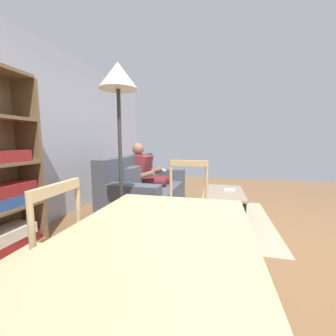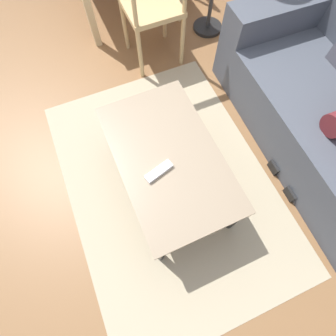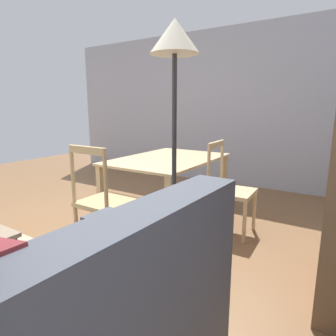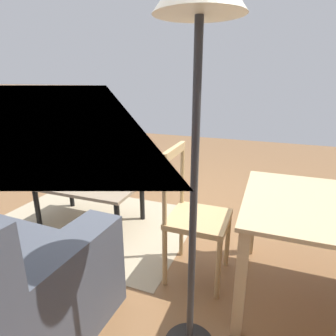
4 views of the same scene
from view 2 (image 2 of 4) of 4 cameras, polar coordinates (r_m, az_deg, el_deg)
name	(u,v)px [view 2 (image 2 of 4)]	position (r m, az deg, el deg)	size (l,w,h in m)	color
ground_plane	(107,116)	(2.21, -13.47, 11.25)	(8.89, 8.89, 0.00)	brown
coffee_table	(168,160)	(1.53, 0.00, 1.78)	(0.99, 0.58, 0.43)	gray
tv_remote	(159,171)	(1.42, -2.07, -0.74)	(0.05, 0.17, 0.02)	white
dining_chair_facing_couch	(153,7)	(2.30, -3.44, 32.31)	(0.42, 0.42, 0.98)	tan
area_rug	(168,182)	(1.87, 0.00, -3.17)	(2.00, 1.40, 0.01)	tan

